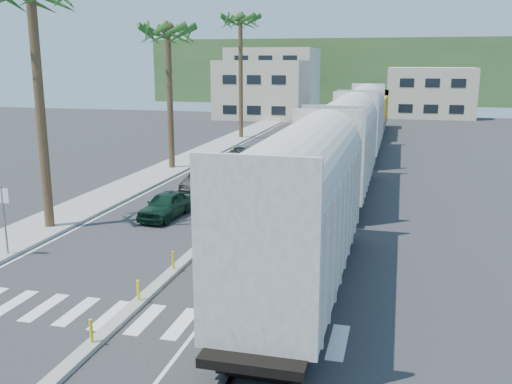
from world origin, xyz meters
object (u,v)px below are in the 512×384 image
(street_sign, at_px, (4,211))
(car_lead, at_px, (166,205))
(car_second, at_px, (206,180))
(cyclist, at_px, (228,264))

(street_sign, xyz_separation_m, car_lead, (3.93, 7.26, -1.30))
(car_lead, xyz_separation_m, car_second, (0.05, 6.15, 0.08))
(car_lead, height_order, cyclist, cyclist)
(car_lead, xyz_separation_m, cyclist, (5.65, -7.54, -0.01))
(street_sign, height_order, car_lead, street_sign)
(street_sign, distance_m, car_second, 14.04)
(car_second, bearing_deg, car_lead, -86.11)
(car_lead, relative_size, cyclist, 1.95)
(street_sign, height_order, cyclist, street_sign)
(car_lead, bearing_deg, car_second, 94.04)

